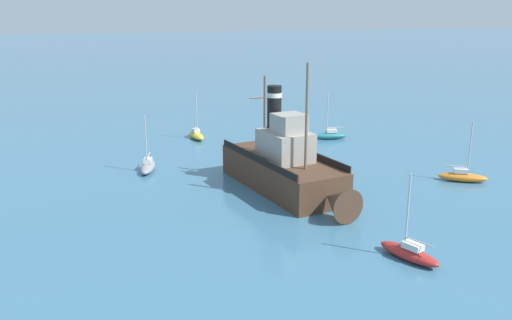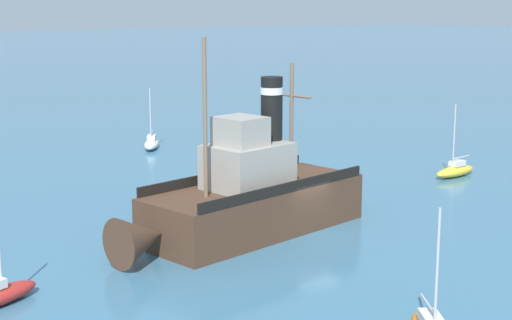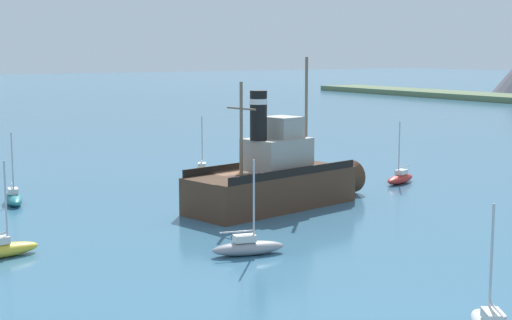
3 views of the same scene
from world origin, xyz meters
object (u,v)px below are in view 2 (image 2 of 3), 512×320
at_px(sailboat_grey, 271,173).
at_px(sailboat_yellow, 455,170).
at_px(old_tugboat, 246,199).
at_px(sailboat_white, 152,143).

bearing_deg(sailboat_grey, sailboat_yellow, -120.01).
bearing_deg(old_tugboat, sailboat_yellow, -80.02).
xyz_separation_m(old_tugboat, sailboat_grey, (9.55, -8.22, -1.40)).
distance_m(old_tugboat, sailboat_yellow, 19.32).
bearing_deg(old_tugboat, sailboat_white, -15.79).
bearing_deg(sailboat_yellow, sailboat_grey, 59.99).
xyz_separation_m(old_tugboat, sailboat_white, (24.13, -6.82, -1.40)).
distance_m(sailboat_grey, sailboat_white, 14.65).
distance_m(old_tugboat, sailboat_white, 25.12).
relative_size(sailboat_grey, sailboat_white, 1.00).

